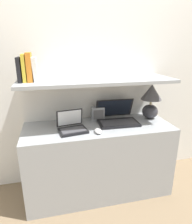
{
  "coord_description": "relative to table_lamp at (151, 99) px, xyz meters",
  "views": [
    {
      "loc": [
        -0.42,
        -1.41,
        1.41
      ],
      "look_at": [
        -0.02,
        0.26,
        0.84
      ],
      "focal_mm": 32.0,
      "sensor_mm": 36.0,
      "label": 1
    }
  ],
  "objects": [
    {
      "name": "ground_plane",
      "position": [
        -0.56,
        -0.35,
        -0.9
      ],
      "size": [
        12.0,
        12.0,
        0.0
      ],
      "primitive_type": "plane",
      "color": "#7A664C"
    },
    {
      "name": "wall_back",
      "position": [
        -0.56,
        0.23,
        0.3
      ],
      "size": [
        6.0,
        0.05,
        2.4
      ],
      "color": "white",
      "rests_on": "ground_plane"
    },
    {
      "name": "desk",
      "position": [
        -0.56,
        -0.09,
        -0.55
      ],
      "size": [
        1.37,
        0.51,
        0.7
      ],
      "color": "#999EA3",
      "rests_on": "ground_plane"
    },
    {
      "name": "back_riser",
      "position": [
        -0.56,
        0.18,
        -0.35
      ],
      "size": [
        1.37,
        0.04,
        1.1
      ],
      "color": "white",
      "rests_on": "ground_plane"
    },
    {
      "name": "shelf",
      "position": [
        -0.56,
        -0.03,
        0.22
      ],
      "size": [
        1.37,
        0.46,
        0.03
      ],
      "color": "#999EA3",
      "rests_on": "back_riser"
    },
    {
      "name": "table_lamp",
      "position": [
        0.0,
        0.0,
        0.0
      ],
      "size": [
        0.2,
        0.2,
        0.35
      ],
      "color": "#2D2D33",
      "rests_on": "desk"
    },
    {
      "name": "laptop_large",
      "position": [
        -0.37,
        -0.04,
        -0.16
      ],
      "size": [
        0.39,
        0.32,
        0.21
      ],
      "color": "black",
      "rests_on": "desk"
    },
    {
      "name": "laptop_small",
      "position": [
        -0.82,
        -0.14,
        -0.16
      ],
      "size": [
        0.27,
        0.24,
        0.17
      ],
      "color": "black",
      "rests_on": "desk"
    },
    {
      "name": "computer_mouse",
      "position": [
        -0.6,
        -0.24,
        -0.18
      ],
      "size": [
        0.06,
        0.11,
        0.03
      ],
      "color": "white",
      "rests_on": "desk"
    },
    {
      "name": "router_box",
      "position": [
        -0.53,
        0.07,
        -0.13
      ],
      "size": [
        0.13,
        0.08,
        0.13
      ],
      "color": "gray",
      "rests_on": "desk"
    },
    {
      "name": "book_black",
      "position": [
        -1.21,
        -0.03,
        0.33
      ],
      "size": [
        0.03,
        0.18,
        0.2
      ],
      "color": "black",
      "rests_on": "shelf"
    },
    {
      "name": "book_yellow",
      "position": [
        -1.17,
        -0.03,
        0.34
      ],
      "size": [
        0.03,
        0.16,
        0.22
      ],
      "color": "gold",
      "rests_on": "shelf"
    },
    {
      "name": "book_orange",
      "position": [
        -1.13,
        -0.03,
        0.35
      ],
      "size": [
        0.04,
        0.16,
        0.23
      ],
      "color": "orange",
      "rests_on": "shelf"
    },
    {
      "name": "book_white",
      "position": [
        -1.09,
        -0.03,
        0.33
      ],
      "size": [
        0.04,
        0.15,
        0.19
      ],
      "color": "silver",
      "rests_on": "shelf"
    }
  ]
}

